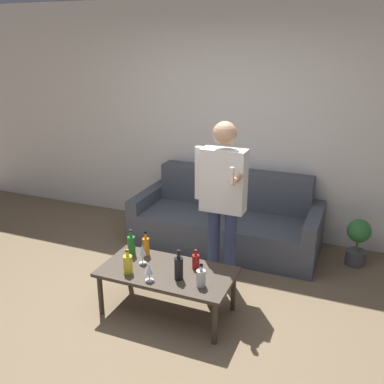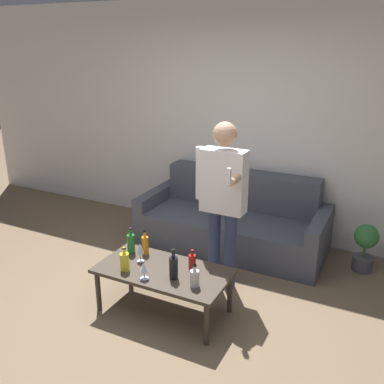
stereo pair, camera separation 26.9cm
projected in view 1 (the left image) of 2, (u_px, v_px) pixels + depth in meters
The scene contains 14 objects.
ground_plane at pixel (143, 331), 3.47m from camera, with size 16.00×16.00×0.00m, color #756047.
wall_back at pixel (231, 121), 4.99m from camera, with size 8.00×0.06×2.70m.
couch at pixel (227, 220), 4.91m from camera, with size 2.08×0.89×0.82m.
coffee_table at pixel (167, 275), 3.61m from camera, with size 1.13×0.58×0.40m.
bottle_orange at pixel (179, 268), 3.44m from camera, with size 0.07×0.07×0.26m.
bottle_green at pixel (196, 261), 3.61m from camera, with size 0.06×0.06×0.17m.
bottle_dark at pixel (128, 264), 3.54m from camera, with size 0.08×0.08×0.21m.
bottle_yellow at pixel (201, 278), 3.35m from camera, with size 0.07×0.07×0.19m.
bottle_red at pixel (131, 245), 3.84m from camera, with size 0.07×0.07×0.24m.
bottle_clear at pixel (146, 246), 3.83m from camera, with size 0.06×0.06×0.23m.
wine_glass_near at pixel (149, 269), 3.42m from camera, with size 0.07×0.07×0.15m.
wine_glass_far at pixel (142, 251), 3.68m from camera, with size 0.07×0.07×0.18m.
person_standing_front at pixel (223, 193), 3.85m from camera, with size 0.48×0.41×1.58m.
potted_plant at pixel (358, 239), 4.43m from camera, with size 0.24×0.24×0.50m.
Camera 1 is at (1.47, -2.53, 2.22)m, focal length 40.00 mm.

